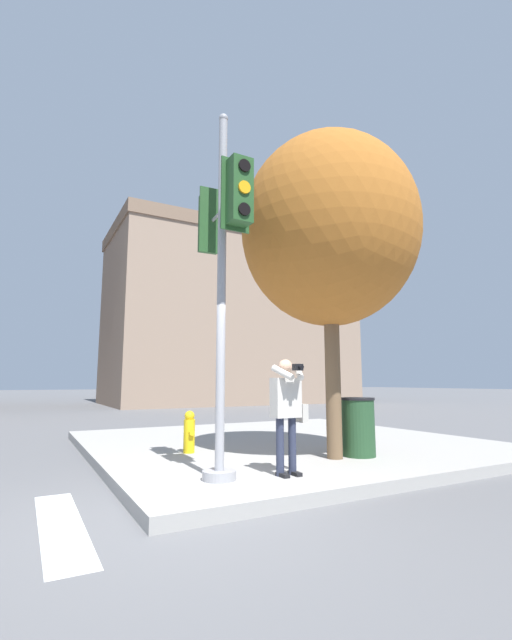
{
  "coord_description": "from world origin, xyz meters",
  "views": [
    {
      "loc": [
        -1.65,
        -4.74,
        1.45
      ],
      "look_at": [
        1.14,
        0.4,
        2.29
      ],
      "focal_mm": 24.0,
      "sensor_mm": 36.0,
      "label": 1
    }
  ],
  "objects_px": {
    "traffic_signal_pole": "(223,252)",
    "fire_hydrant": "(189,432)",
    "trash_bin": "(358,426)",
    "person_photographer": "(287,406)",
    "street_tree": "(329,231)"
  },
  "relations": [
    {
      "from": "trash_bin",
      "to": "traffic_signal_pole",
      "type": "bearing_deg",
      "value": -169.98
    },
    {
      "from": "traffic_signal_pole",
      "to": "street_tree",
      "type": "distance_m",
      "value": 2.54
    },
    {
      "from": "traffic_signal_pole",
      "to": "person_photographer",
      "type": "bearing_deg",
      "value": -11.98
    },
    {
      "from": "person_photographer",
      "to": "fire_hydrant",
      "type": "height_order",
      "value": "person_photographer"
    },
    {
      "from": "trash_bin",
      "to": "fire_hydrant",
      "type": "bearing_deg",
      "value": 145.16
    },
    {
      "from": "person_photographer",
      "to": "trash_bin",
      "type": "distance_m",
      "value": 2.08
    },
    {
      "from": "traffic_signal_pole",
      "to": "street_tree",
      "type": "height_order",
      "value": "street_tree"
    },
    {
      "from": "traffic_signal_pole",
      "to": "street_tree",
      "type": "relative_size",
      "value": 0.91
    },
    {
      "from": "traffic_signal_pole",
      "to": "fire_hydrant",
      "type": "bearing_deg",
      "value": 80.66
    },
    {
      "from": "person_photographer",
      "to": "street_tree",
      "type": "xyz_separation_m",
      "value": [
        1.39,
        0.71,
        3.03
      ]
    },
    {
      "from": "street_tree",
      "to": "trash_bin",
      "type": "xyz_separation_m",
      "value": [
        0.51,
        -0.01,
        -3.47
      ]
    },
    {
      "from": "traffic_signal_pole",
      "to": "trash_bin",
      "type": "distance_m",
      "value": 3.86
    },
    {
      "from": "person_photographer",
      "to": "fire_hydrant",
      "type": "distance_m",
      "value": 2.55
    },
    {
      "from": "trash_bin",
      "to": "person_photographer",
      "type": "bearing_deg",
      "value": -159.87
    },
    {
      "from": "person_photographer",
      "to": "fire_hydrant",
      "type": "bearing_deg",
      "value": 103.16
    }
  ]
}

